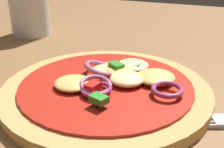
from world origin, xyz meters
TOP-DOWN VIEW (x-y plane):
  - dining_table at (0.00, 0.00)m, footprint 1.39×1.04m
  - pizza at (-0.05, -0.03)m, footprint 0.23×0.23m
  - beer_glass at (-0.27, 0.15)m, footprint 0.07×0.07m

SIDE VIEW (x-z plane):
  - dining_table at x=0.00m, z-range 0.00..0.03m
  - pizza at x=-0.05m, z-range 0.03..0.06m
  - beer_glass at x=-0.27m, z-range 0.03..0.13m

